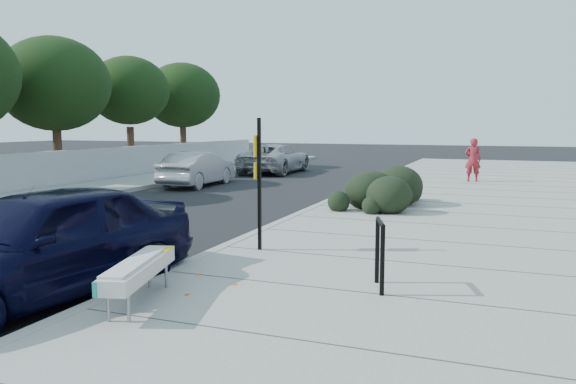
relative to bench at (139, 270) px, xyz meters
name	(u,v)px	position (x,y,z in m)	size (l,w,h in m)	color
ground	(223,254)	(-0.60, 3.54, -0.61)	(120.00, 120.00, 0.00)	black
sidewalk_near	(522,226)	(5.00, 8.54, -0.53)	(11.20, 50.00, 0.15)	gray
sidewalk_far	(42,197)	(-10.10, 8.54, -0.53)	(3.00, 50.00, 0.15)	gray
curb_near	(306,212)	(-0.60, 8.54, -0.52)	(0.22, 50.00, 0.17)	#9E9E99
curb_far	(78,199)	(-8.60, 8.54, -0.52)	(0.22, 50.00, 0.17)	#9E9E99
far_wall	(4,176)	(-11.80, 8.54, 0.14)	(0.30, 40.00, 1.50)	#9E9E99
tree_far_d	(54,84)	(-13.10, 12.54, 3.58)	(4.60, 4.60, 6.16)	#332114
tree_far_e	(129,91)	(-13.10, 17.54, 3.57)	(4.00, 4.00, 5.90)	#332114
tree_far_f	(182,95)	(-13.10, 22.54, 3.58)	(4.40, 4.40, 6.07)	#332114
bench	(139,270)	(0.00, 0.00, 0.00)	(0.88, 1.97, 0.58)	gray
bike_rack	(380,247)	(2.88, 1.81, 0.15)	(0.27, 0.67, 1.02)	black
sign_post	(259,175)	(0.19, 3.54, 0.97)	(0.09, 0.29, 2.51)	black
hedge	(378,183)	(1.08, 10.27, 0.20)	(1.76, 3.53, 1.32)	black
sedan_navy	(42,243)	(-1.69, 0.03, 0.23)	(1.99, 4.94, 1.68)	black
wagon_silver	(198,169)	(-7.23, 14.05, 0.10)	(1.50, 4.31, 1.42)	#9A9B9E
suv_silver	(275,159)	(-6.60, 20.90, 0.14)	(2.48, 5.39, 1.50)	#A3A6A9
pedestrian	(473,160)	(3.33, 18.46, 0.44)	(0.66, 0.43, 1.81)	maroon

